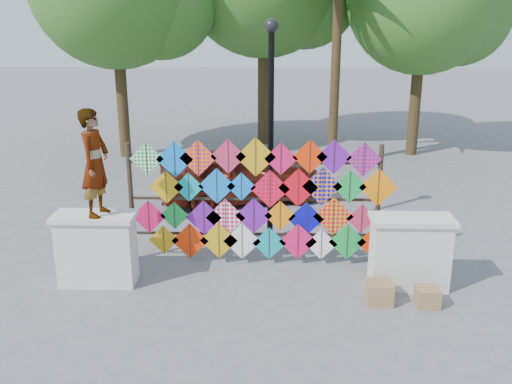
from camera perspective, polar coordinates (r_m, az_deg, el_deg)
ground at (r=10.32m, az=-0.34°, el=-8.71°), size 80.00×80.00×0.00m
parapet_left at (r=10.31m, az=-15.63°, el=-5.46°), size 1.40×0.65×1.28m
parapet_right at (r=10.14m, az=15.12°, el=-5.81°), size 1.40×0.65×1.28m
kite_rack at (r=10.52m, az=0.50°, el=-1.00°), size 5.00×0.24×2.44m
vendor_woman at (r=9.80m, az=-15.81°, el=2.82°), size 0.55×0.73×1.81m
sedan at (r=14.22m, az=-1.46°, el=1.78°), size 4.37×2.69×1.39m
lamppost at (r=11.40m, az=1.50°, el=8.10°), size 0.28×0.28×4.46m
cardboard_box_near at (r=9.68m, az=12.23°, el=-9.81°), size 0.42×0.37×0.37m
cardboard_box_far at (r=9.81m, az=16.78°, el=-10.01°), size 0.37×0.34×0.31m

